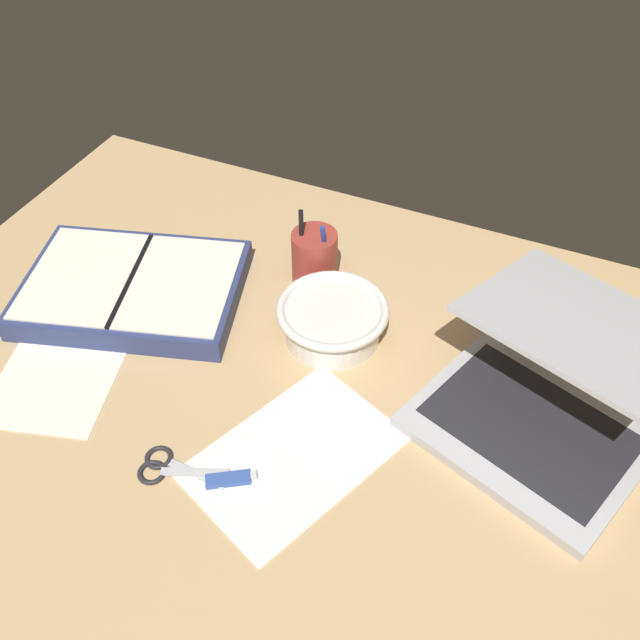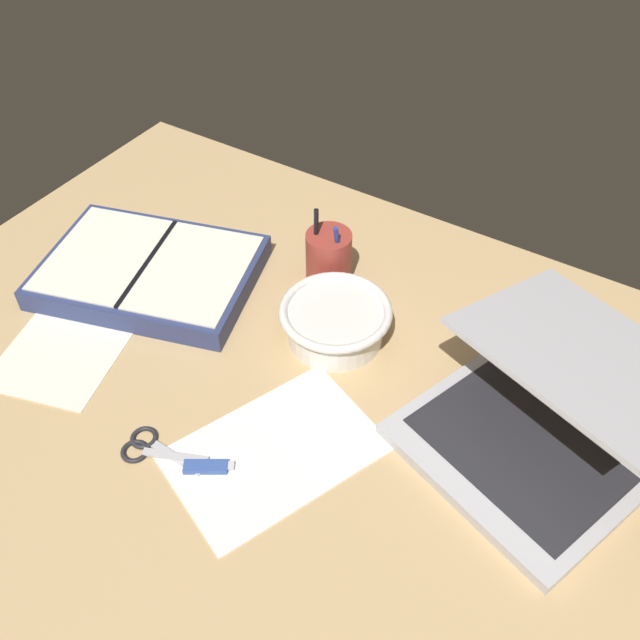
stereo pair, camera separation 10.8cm
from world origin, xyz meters
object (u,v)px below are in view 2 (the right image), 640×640
Objects in this scene: laptop at (541,420)px; bowl at (335,321)px; scissors at (148,447)px; pen_cup at (329,258)px; planner at (150,271)px.

bowl is at bearing -165.57° from laptop.
laptop is 3.44× the size of scissors.
bowl is at bearing 60.76° from scissors.
laptop reaches higher than scissors.
laptop is 44.82cm from pen_cup.
bowl is 1.23× the size of pen_cup.
pen_cup is (-42.43, 14.42, -0.57)cm from laptop.
laptop is 1.03× the size of planner.
pen_cup is 1.16× the size of scissors.
pen_cup is at bearing 75.94° from scissors.
pen_cup is 0.35× the size of planner.
pen_cup is 43.96cm from scissors.
laptop is 2.97× the size of pen_cup.
scissors is (-2.82, -43.62, -4.65)cm from pen_cup.
pen_cup reaches higher than scissors.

